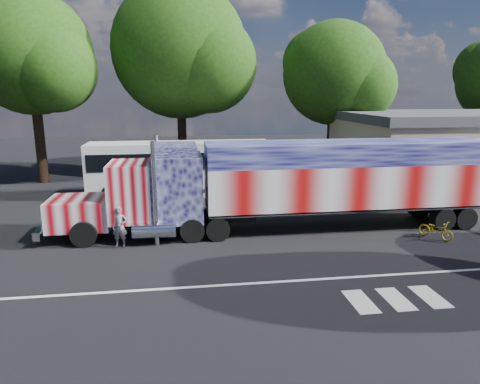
{
  "coord_description": "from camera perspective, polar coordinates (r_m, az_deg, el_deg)",
  "views": [
    {
      "loc": [
        -2.8,
        -16.67,
        6.54
      ],
      "look_at": [
        0.0,
        3.0,
        1.9
      ],
      "focal_mm": 32.0,
      "sensor_mm": 36.0,
      "label": 1
    }
  ],
  "objects": [
    {
      "name": "ground",
      "position": [
        18.12,
        1.35,
        -8.01
      ],
      "size": [
        100.0,
        100.0,
        0.0
      ],
      "primitive_type": "plane",
      "color": "black"
    },
    {
      "name": "lane_markings",
      "position": [
        15.15,
        10.31,
        -12.64
      ],
      "size": [
        30.0,
        2.67,
        0.01
      ],
      "color": "silver",
      "rests_on": "ground"
    },
    {
      "name": "semi_truck",
      "position": [
        20.65,
        7.47,
        1.32
      ],
      "size": [
        21.4,
        3.38,
        4.56
      ],
      "color": "black",
      "rests_on": "ground"
    },
    {
      "name": "coach_bus",
      "position": [
        28.15,
        -7.94,
        3.26
      ],
      "size": [
        11.73,
        2.73,
        3.41
      ],
      "color": "silver",
      "rests_on": "ground"
    },
    {
      "name": "woman",
      "position": [
        19.21,
        -15.75,
        -4.47
      ],
      "size": [
        0.71,
        0.53,
        1.78
      ],
      "primitive_type": "imported",
      "rotation": [
        0.0,
        0.0,
        -0.17
      ],
      "color": "slate",
      "rests_on": "ground"
    },
    {
      "name": "bicycle",
      "position": [
        21.59,
        24.67,
        -4.56
      ],
      "size": [
        1.32,
        1.64,
        0.84
      ],
      "primitive_type": "imported",
      "rotation": [
        0.0,
        0.0,
        0.56
      ],
      "color": "gold",
      "rests_on": "ground"
    },
    {
      "name": "tree_n_mid",
      "position": [
        35.28,
        -7.75,
        18.11
      ],
      "size": [
        11.03,
        10.5,
        14.97
      ],
      "color": "black",
      "rests_on": "ground"
    },
    {
      "name": "tree_ne_a",
      "position": [
        35.59,
        12.69,
        15.08
      ],
      "size": [
        8.43,
        8.03,
        12.0
      ],
      "color": "black",
      "rests_on": "ground"
    },
    {
      "name": "tree_nw_a",
      "position": [
        34.45,
        -25.91,
        16.18
      ],
      "size": [
        8.92,
        8.5,
        13.43
      ],
      "color": "black",
      "rests_on": "ground"
    }
  ]
}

